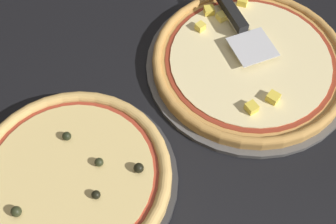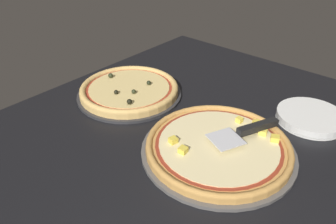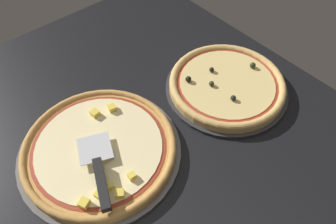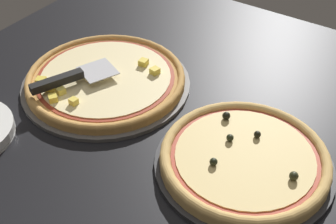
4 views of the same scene
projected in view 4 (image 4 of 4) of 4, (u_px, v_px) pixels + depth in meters
ground_plane at (134, 115)px, 113.75cm from camera, size 129.28×112.41×3.60cm
pizza_pan_front at (106, 84)px, 119.74cm from camera, size 42.95×42.95×1.00cm
pizza_front at (106, 78)px, 118.57cm from camera, size 40.37×40.37×3.55cm
pizza_pan_back at (244, 165)px, 97.79cm from camera, size 37.52×37.52×1.00cm
pizza_back at (245, 158)px, 96.50cm from camera, size 35.27×35.27×4.13cm
serving_spatula at (66, 79)px, 113.16cm from camera, size 21.81×13.42×2.00cm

